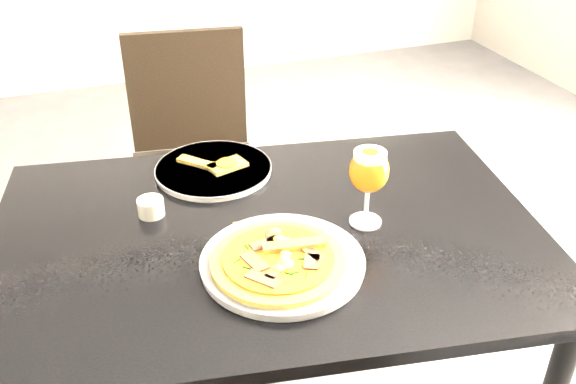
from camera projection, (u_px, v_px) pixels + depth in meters
name	position (u px, v px, depth m)	size (l,w,h in m)	color
dining_table	(269.00, 263.00, 1.45)	(1.32, 0.99, 0.75)	black
chair_far	(194.00, 158.00, 2.20)	(0.48, 0.48, 0.91)	black
plate_main	(283.00, 263.00, 1.29)	(0.33, 0.33, 0.02)	silver
pizza	(279.00, 260.00, 1.27)	(0.27, 0.27, 0.03)	olive
plate_second	(214.00, 170.00, 1.62)	(0.29, 0.29, 0.02)	silver
crust_scraps	(217.00, 164.00, 1.61)	(0.17, 0.13, 0.01)	olive
loose_crust	(256.00, 225.00, 1.41)	(0.10, 0.02, 0.01)	olive
sauce_cup	(151.00, 206.00, 1.44)	(0.06, 0.06, 0.04)	beige
beer_glass	(369.00, 171.00, 1.36)	(0.09, 0.09, 0.18)	silver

